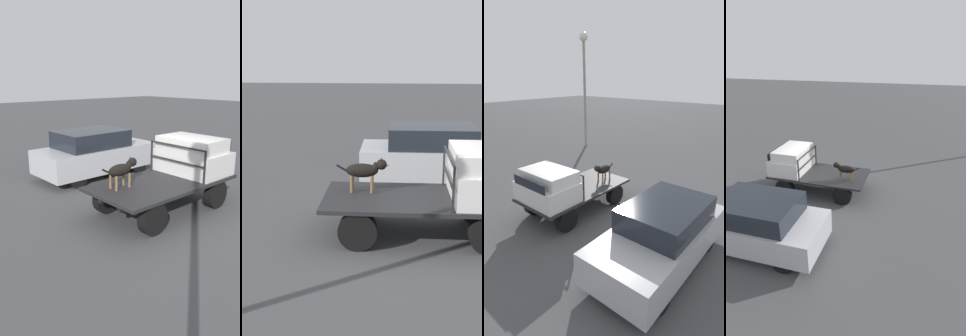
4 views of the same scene
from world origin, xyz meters
TOP-DOWN VIEW (x-y plane):
  - ground_plane at (0.00, 0.00)m, footprint 80.00×80.00m
  - flatbed_truck at (0.00, 0.00)m, footprint 3.84×1.92m
  - truck_headboard at (0.51, 0.00)m, footprint 0.04×1.80m
  - dog at (-1.11, 0.28)m, footprint 1.07×0.28m
  - parked_sedan at (0.61, 3.68)m, footprint 4.20×1.79m

SIDE VIEW (x-z plane):
  - ground_plane at x=0.00m, z-range 0.00..0.00m
  - flatbed_truck at x=0.00m, z-range 0.18..0.97m
  - parked_sedan at x=0.61m, z-range 0.00..1.61m
  - dog at x=-1.11m, z-range 0.88..1.59m
  - truck_headboard at x=0.51m, z-range 0.93..1.78m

